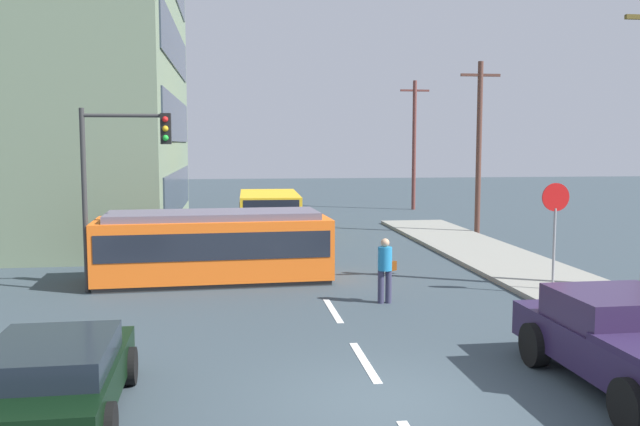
{
  "coord_description": "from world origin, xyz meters",
  "views": [
    {
      "loc": [
        -2.46,
        -10.3,
        4.07
      ],
      "look_at": [
        0.03,
        8.61,
        2.14
      ],
      "focal_mm": 38.64,
      "sensor_mm": 36.0,
      "label": 1
    }
  ],
  "objects_px": {
    "pedestrian_crossing": "(385,267)",
    "pickup_truck_parked": "(633,344)",
    "parked_sedan_near": "(54,377)",
    "traffic_light_mast": "(119,165)",
    "parked_sedan_mid": "(155,243)",
    "utility_pole_mid": "(479,145)",
    "stop_sign": "(555,214)",
    "streetcar_tram": "(214,245)",
    "city_bus": "(269,212)",
    "utility_pole_far": "(414,143)"
  },
  "relations": [
    {
      "from": "pedestrian_crossing",
      "to": "streetcar_tram",
      "type": "bearing_deg",
      "value": 142.47
    },
    {
      "from": "parked_sedan_near",
      "to": "stop_sign",
      "type": "xyz_separation_m",
      "value": [
        11.28,
        7.05,
        1.57
      ]
    },
    {
      "from": "parked_sedan_mid",
      "to": "utility_pole_mid",
      "type": "distance_m",
      "value": 15.09
    },
    {
      "from": "parked_sedan_mid",
      "to": "stop_sign",
      "type": "bearing_deg",
      "value": -31.5
    },
    {
      "from": "streetcar_tram",
      "to": "pickup_truck_parked",
      "type": "relative_size",
      "value": 1.37
    },
    {
      "from": "parked_sedan_near",
      "to": "parked_sedan_mid",
      "type": "height_order",
      "value": "same"
    },
    {
      "from": "pickup_truck_parked",
      "to": "stop_sign",
      "type": "distance_m",
      "value": 7.59
    },
    {
      "from": "pedestrian_crossing",
      "to": "city_bus",
      "type": "bearing_deg",
      "value": 99.47
    },
    {
      "from": "pedestrian_crossing",
      "to": "parked_sedan_mid",
      "type": "height_order",
      "value": "pedestrian_crossing"
    },
    {
      "from": "pickup_truck_parked",
      "to": "parked_sedan_near",
      "type": "height_order",
      "value": "pickup_truck_parked"
    },
    {
      "from": "streetcar_tram",
      "to": "pedestrian_crossing",
      "type": "height_order",
      "value": "streetcar_tram"
    },
    {
      "from": "parked_sedan_mid",
      "to": "stop_sign",
      "type": "relative_size",
      "value": 1.58
    },
    {
      "from": "city_bus",
      "to": "pickup_truck_parked",
      "type": "height_order",
      "value": "city_bus"
    },
    {
      "from": "traffic_light_mast",
      "to": "utility_pole_far",
      "type": "height_order",
      "value": "utility_pole_far"
    },
    {
      "from": "parked_sedan_mid",
      "to": "utility_pole_far",
      "type": "height_order",
      "value": "utility_pole_far"
    },
    {
      "from": "streetcar_tram",
      "to": "city_bus",
      "type": "distance_m",
      "value": 10.06
    },
    {
      "from": "stop_sign",
      "to": "pedestrian_crossing",
      "type": "bearing_deg",
      "value": -174.79
    },
    {
      "from": "traffic_light_mast",
      "to": "pedestrian_crossing",
      "type": "bearing_deg",
      "value": -18.57
    },
    {
      "from": "parked_sedan_mid",
      "to": "city_bus",
      "type": "bearing_deg",
      "value": 53.55
    },
    {
      "from": "parked_sedan_near",
      "to": "parked_sedan_mid",
      "type": "xyz_separation_m",
      "value": [
        0.01,
        13.96,
        0.0
      ]
    },
    {
      "from": "stop_sign",
      "to": "utility_pole_far",
      "type": "relative_size",
      "value": 0.36
    },
    {
      "from": "city_bus",
      "to": "parked_sedan_near",
      "type": "height_order",
      "value": "city_bus"
    },
    {
      "from": "traffic_light_mast",
      "to": "streetcar_tram",
      "type": "bearing_deg",
      "value": 23.11
    },
    {
      "from": "city_bus",
      "to": "stop_sign",
      "type": "height_order",
      "value": "stop_sign"
    },
    {
      "from": "pedestrian_crossing",
      "to": "parked_sedan_near",
      "type": "bearing_deg",
      "value": -134.61
    },
    {
      "from": "pickup_truck_parked",
      "to": "parked_sedan_mid",
      "type": "bearing_deg",
      "value": 123.05
    },
    {
      "from": "parked_sedan_mid",
      "to": "utility_pole_far",
      "type": "bearing_deg",
      "value": 50.91
    },
    {
      "from": "parked_sedan_near",
      "to": "parked_sedan_mid",
      "type": "distance_m",
      "value": 13.96
    },
    {
      "from": "streetcar_tram",
      "to": "traffic_light_mast",
      "type": "relative_size",
      "value": 1.37
    },
    {
      "from": "streetcar_tram",
      "to": "stop_sign",
      "type": "xyz_separation_m",
      "value": [
        9.14,
        -2.94,
        1.12
      ]
    },
    {
      "from": "pickup_truck_parked",
      "to": "stop_sign",
      "type": "relative_size",
      "value": 1.74
    },
    {
      "from": "pedestrian_crossing",
      "to": "parked_sedan_near",
      "type": "xyz_separation_m",
      "value": [
        -6.53,
        -6.62,
        -0.32
      ]
    },
    {
      "from": "city_bus",
      "to": "pedestrian_crossing",
      "type": "bearing_deg",
      "value": -80.53
    },
    {
      "from": "city_bus",
      "to": "stop_sign",
      "type": "distance_m",
      "value": 14.57
    },
    {
      "from": "city_bus",
      "to": "parked_sedan_mid",
      "type": "xyz_separation_m",
      "value": [
        -4.32,
        -5.85,
        -0.47
      ]
    },
    {
      "from": "stop_sign",
      "to": "utility_pole_mid",
      "type": "xyz_separation_m",
      "value": [
        2.41,
        12.3,
        1.83
      ]
    },
    {
      "from": "pickup_truck_parked",
      "to": "traffic_light_mast",
      "type": "xyz_separation_m",
      "value": [
        -9.51,
        9.03,
        2.69
      ]
    },
    {
      "from": "parked_sedan_near",
      "to": "utility_pole_mid",
      "type": "relative_size",
      "value": 0.55
    },
    {
      "from": "pickup_truck_parked",
      "to": "utility_pole_mid",
      "type": "xyz_separation_m",
      "value": [
        4.54,
        19.45,
        3.22
      ]
    },
    {
      "from": "parked_sedan_near",
      "to": "traffic_light_mast",
      "type": "height_order",
      "value": "traffic_light_mast"
    },
    {
      "from": "pickup_truck_parked",
      "to": "utility_pole_far",
      "type": "distance_m",
      "value": 31.7
    },
    {
      "from": "parked_sedan_near",
      "to": "traffic_light_mast",
      "type": "bearing_deg",
      "value": 92.29
    },
    {
      "from": "stop_sign",
      "to": "traffic_light_mast",
      "type": "height_order",
      "value": "traffic_light_mast"
    },
    {
      "from": "traffic_light_mast",
      "to": "city_bus",
      "type": "bearing_deg",
      "value": 66.68
    },
    {
      "from": "pedestrian_crossing",
      "to": "parked_sedan_mid",
      "type": "bearing_deg",
      "value": 131.62
    },
    {
      "from": "pedestrian_crossing",
      "to": "pickup_truck_parked",
      "type": "distance_m",
      "value": 7.21
    },
    {
      "from": "pickup_truck_parked",
      "to": "stop_sign",
      "type": "height_order",
      "value": "stop_sign"
    },
    {
      "from": "parked_sedan_near",
      "to": "utility_pole_far",
      "type": "bearing_deg",
      "value": 65.89
    },
    {
      "from": "pedestrian_crossing",
      "to": "pickup_truck_parked",
      "type": "height_order",
      "value": "pedestrian_crossing"
    },
    {
      "from": "city_bus",
      "to": "stop_sign",
      "type": "relative_size",
      "value": 1.93
    }
  ]
}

